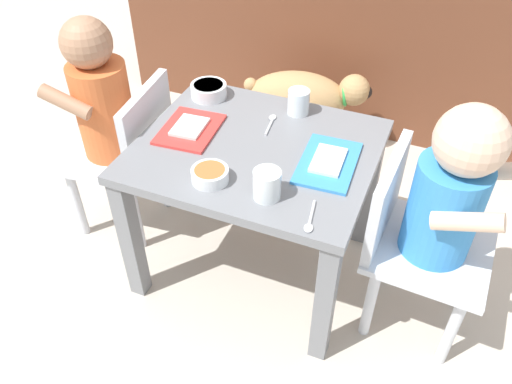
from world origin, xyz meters
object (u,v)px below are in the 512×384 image
Objects in this scene: water_cup_left at (298,103)px; dining_table at (256,170)px; dog at (302,99)px; water_cup_right at (267,186)px; veggie_bowl_near at (210,175)px; spoon_by_right_tray at (310,220)px; seated_child_right at (442,202)px; food_tray_left at (189,129)px; food_tray_right at (328,163)px; spoon_by_left_tray at (270,122)px; cereal_bowl_right_side at (209,90)px; seated_child_left at (107,110)px.

dining_table is at bearing -103.57° from water_cup_left.
water_cup_right is at bearing -77.96° from dog.
veggie_bowl_near is 0.26m from spoon_by_right_tray.
water_cup_left reaches higher than spoon_by_right_tray.
food_tray_left is (-0.64, 0.02, 0.01)m from seated_child_right.
dog is at bearing 102.04° from water_cup_right.
food_tray_right is 0.20m from spoon_by_right_tray.
spoon_by_right_tray is at bearing -55.83° from spoon_by_left_tray.
spoon_by_left_tray is (0.21, -0.06, -0.02)m from cereal_bowl_right_side.
water_cup_right is 0.69× the size of spoon_by_right_tray.
water_cup_right is at bearing -0.81° from veggie_bowl_near.
food_tray_right reaches higher than spoon_by_left_tray.
dog is at bearing 91.78° from veggie_bowl_near.
water_cup_right is at bearing -82.15° from water_cup_left.
dining_table is 0.63m from dog.
seated_child_right is at bearing -2.86° from dining_table.
food_tray_right is at bearing -0.00° from food_tray_left.
food_tray_right is at bearing 34.54° from veggie_bowl_near.
spoon_by_left_tray is at bearing 124.17° from spoon_by_right_tray.
seated_child_right is at bearing 35.73° from spoon_by_right_tray.
food_tray_right is 3.09× the size of water_cup_left.
spoon_by_right_tray is at bearing -44.19° from dining_table.
water_cup_left is 0.99× the size of water_cup_right.
cereal_bowl_right_side is (-0.31, 0.34, -0.01)m from water_cup_right.
seated_child_left is at bearing -161.08° from water_cup_left.
food_tray_right is 0.19m from water_cup_right.
spoon_by_right_tray is (-0.25, -0.18, 0.01)m from seated_child_right.
water_cup_right reaches higher than food_tray_left.
seated_child_right is 9.76× the size of water_cup_left.
dog is at bearing 97.47° from spoon_by_left_tray.
food_tray_right reaches higher than dining_table.
seated_child_left reaches higher than seated_child_right.
food_tray_right is 2.12× the size of spoon_by_left_tray.
food_tray_left is at bearing 149.94° from water_cup_right.
water_cup_left reaches higher than spoon_by_left_tray.
dining_table is 2.80× the size of food_tray_right.
cereal_bowl_right_side is at bearing -176.81° from water_cup_left.
water_cup_right is (0.09, -0.16, 0.11)m from dining_table.
cereal_bowl_right_side is (0.24, 0.16, 0.03)m from seated_child_left.
seated_child_left is 0.73m from dog.
veggie_bowl_near is (-0.09, -0.35, -0.01)m from water_cup_left.
spoon_by_left_tray is (0.04, 0.28, -0.01)m from veggie_bowl_near.
dining_table is at bearing 135.81° from spoon_by_right_tray.
seated_child_right is 0.52m from veggie_bowl_near.
cereal_bowl_right_side reaches higher than veggie_bowl_near.
food_tray_left is at bearing 178.18° from seated_child_right.
water_cup_left is 0.69× the size of spoon_by_right_tray.
spoon_by_left_tray is at bearing 163.70° from seated_child_right.
spoon_by_right_tray is (0.25, -0.04, -0.01)m from veggie_bowl_near.
food_tray_right is 0.44m from cereal_bowl_right_side.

